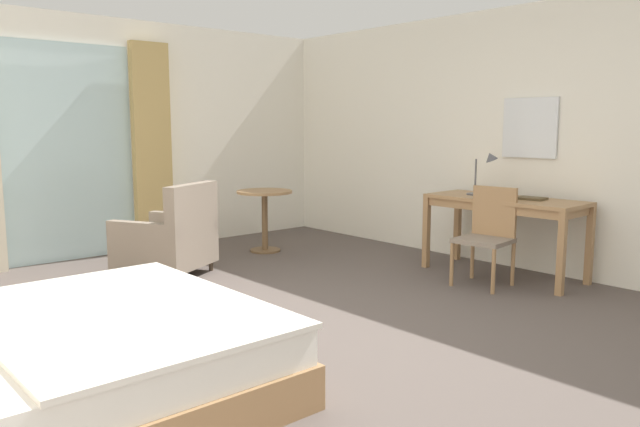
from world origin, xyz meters
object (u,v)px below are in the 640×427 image
Objects in this scene: round_cafe_table at (265,207)px; armchair_by_window at (170,240)px; desk_chair at (488,231)px; desk_lamp at (486,167)px; closed_book at (531,198)px; bed at (42,366)px; writing_desk at (505,207)px.

armchair_by_window is at bearing -166.80° from round_cafe_table.
desk_lamp is at bearing 37.74° from desk_chair.
closed_book is 2.98m from round_cafe_table.
armchair_by_window is 1.45m from round_cafe_table.
round_cafe_table is at bearing 13.20° from armchair_by_window.
closed_book is 0.24× the size of armchair_by_window.
desk_chair is 3.06m from armchair_by_window.
round_cafe_table is (-1.14, 2.74, -0.26)m from closed_book.
desk_lamp reaches higher than closed_book.
closed_book reaches higher than round_cafe_table.
bed is 2.38× the size of desk_chair.
writing_desk is at bearing 97.68° from closed_book.
closed_book is at bearing -18.14° from desk_chair.
bed is 3.00× the size of round_cafe_table.
desk_chair is 0.81m from desk_lamp.
bed is 4.47m from closed_book.
desk_chair is 2.67m from round_cafe_table.
desk_chair is at bearing 154.63° from closed_book.
writing_desk is 2.72m from round_cafe_table.
writing_desk reaches higher than round_cafe_table.
desk_chair is at bearing -47.53° from armchair_by_window.
bed is at bearing -142.06° from round_cafe_table.
bed is at bearing -175.54° from desk_lamp.
bed is 4.71× the size of desk_lamp.
bed is 2.94m from armchair_by_window.
armchair_by_window is (-2.53, 1.89, -0.70)m from desk_lamp.
desk_lamp is at bearing -36.79° from armchair_by_window.
writing_desk is at bearing 0.95° from bed.
closed_book is at bearing -67.38° from round_cafe_table.
desk_chair reaches higher than writing_desk.
desk_lamp is at bearing -62.91° from round_cafe_table.
desk_lamp is at bearing 83.22° from closed_book.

